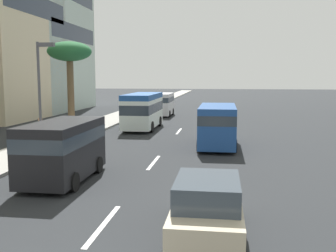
{
  "coord_description": "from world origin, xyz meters",
  "views": [
    {
      "loc": [
        -5.0,
        -3.29,
        4.18
      ],
      "look_at": [
        16.78,
        -0.25,
        1.4
      ],
      "focal_mm": 41.76,
      "sensor_mm": 36.0,
      "label": 1
    }
  ],
  "objects_px": {
    "street_lamp": "(41,84)",
    "minibus_fifth": "(143,110)",
    "van_lead": "(63,147)",
    "car_fourth": "(207,208)",
    "van_second": "(162,103)",
    "pedestrian_near_lamp": "(41,132)",
    "van_third": "(217,123)",
    "palm_tree": "(70,55)"
  },
  "relations": [
    {
      "from": "van_lead",
      "to": "pedestrian_near_lamp",
      "type": "xyz_separation_m",
      "value": [
        5.44,
        3.61,
        -0.21
      ]
    },
    {
      "from": "van_third",
      "to": "street_lamp",
      "type": "xyz_separation_m",
      "value": [
        -3.98,
        9.08,
        2.4
      ]
    },
    {
      "from": "car_fourth",
      "to": "minibus_fifth",
      "type": "bearing_deg",
      "value": 16.05
    },
    {
      "from": "car_fourth",
      "to": "palm_tree",
      "type": "distance_m",
      "value": 22.47
    },
    {
      "from": "van_second",
      "to": "van_third",
      "type": "bearing_deg",
      "value": 18.89
    },
    {
      "from": "van_lead",
      "to": "van_second",
      "type": "xyz_separation_m",
      "value": [
        26.53,
        0.11,
        0.01
      ]
    },
    {
      "from": "van_third",
      "to": "van_second",
      "type": "bearing_deg",
      "value": 18.89
    },
    {
      "from": "van_lead",
      "to": "minibus_fifth",
      "type": "bearing_deg",
      "value": -179.94
    },
    {
      "from": "van_lead",
      "to": "van_second",
      "type": "height_order",
      "value": "van_second"
    },
    {
      "from": "van_lead",
      "to": "minibus_fifth",
      "type": "relative_size",
      "value": 0.72
    },
    {
      "from": "minibus_fifth",
      "to": "palm_tree",
      "type": "xyz_separation_m",
      "value": [
        -1.97,
        5.23,
        4.28
      ]
    },
    {
      "from": "street_lamp",
      "to": "pedestrian_near_lamp",
      "type": "bearing_deg",
      "value": 33.36
    },
    {
      "from": "van_lead",
      "to": "minibus_fifth",
      "type": "height_order",
      "value": "minibus_fifth"
    },
    {
      "from": "minibus_fifth",
      "to": "palm_tree",
      "type": "bearing_deg",
      "value": -69.38
    },
    {
      "from": "car_fourth",
      "to": "street_lamp",
      "type": "height_order",
      "value": "street_lamp"
    },
    {
      "from": "car_fourth",
      "to": "minibus_fifth",
      "type": "relative_size",
      "value": 0.63
    },
    {
      "from": "minibus_fifth",
      "to": "van_second",
      "type": "bearing_deg",
      "value": -179.46
    },
    {
      "from": "van_lead",
      "to": "car_fourth",
      "type": "distance_m",
      "value": 7.67
    },
    {
      "from": "van_third",
      "to": "minibus_fifth",
      "type": "height_order",
      "value": "minibus_fifth"
    },
    {
      "from": "car_fourth",
      "to": "minibus_fifth",
      "type": "distance_m",
      "value": 21.62
    },
    {
      "from": "palm_tree",
      "to": "street_lamp",
      "type": "xyz_separation_m",
      "value": [
        -9.43,
        -2.2,
        -2.03
      ]
    },
    {
      "from": "pedestrian_near_lamp",
      "to": "van_third",
      "type": "bearing_deg",
      "value": 26.47
    },
    {
      "from": "street_lamp",
      "to": "minibus_fifth",
      "type": "bearing_deg",
      "value": -14.9
    },
    {
      "from": "van_second",
      "to": "pedestrian_near_lamp",
      "type": "bearing_deg",
      "value": -9.41
    },
    {
      "from": "minibus_fifth",
      "to": "street_lamp",
      "type": "relative_size",
      "value": 1.14
    },
    {
      "from": "minibus_fifth",
      "to": "pedestrian_near_lamp",
      "type": "height_order",
      "value": "minibus_fifth"
    },
    {
      "from": "van_third",
      "to": "pedestrian_near_lamp",
      "type": "xyz_separation_m",
      "value": [
        -3.13,
        9.64,
        -0.25
      ]
    },
    {
      "from": "van_second",
      "to": "street_lamp",
      "type": "height_order",
      "value": "street_lamp"
    },
    {
      "from": "street_lamp",
      "to": "car_fourth",
      "type": "bearing_deg",
      "value": -136.14
    },
    {
      "from": "pedestrian_near_lamp",
      "to": "street_lamp",
      "type": "height_order",
      "value": "street_lamp"
    },
    {
      "from": "pedestrian_near_lamp",
      "to": "minibus_fifth",
      "type": "bearing_deg",
      "value": 79.65
    },
    {
      "from": "minibus_fifth",
      "to": "palm_tree",
      "type": "height_order",
      "value": "palm_tree"
    },
    {
      "from": "van_third",
      "to": "pedestrian_near_lamp",
      "type": "bearing_deg",
      "value": 108.0
    },
    {
      "from": "van_second",
      "to": "van_third",
      "type": "xyz_separation_m",
      "value": [
        -17.95,
        -6.14,
        0.03
      ]
    },
    {
      "from": "pedestrian_near_lamp",
      "to": "van_lead",
      "type": "bearing_deg",
      "value": -47.97
    },
    {
      "from": "minibus_fifth",
      "to": "street_lamp",
      "type": "bearing_deg",
      "value": -14.9
    },
    {
      "from": "van_lead",
      "to": "street_lamp",
      "type": "relative_size",
      "value": 0.82
    },
    {
      "from": "car_fourth",
      "to": "van_lead",
      "type": "bearing_deg",
      "value": 51.25
    },
    {
      "from": "car_fourth",
      "to": "pedestrian_near_lamp",
      "type": "bearing_deg",
      "value": 43.1
    },
    {
      "from": "pedestrian_near_lamp",
      "to": "palm_tree",
      "type": "xyz_separation_m",
      "value": [
        8.57,
        1.64,
        4.67
      ]
    },
    {
      "from": "van_lead",
      "to": "pedestrian_near_lamp",
      "type": "bearing_deg",
      "value": -146.44
    },
    {
      "from": "car_fourth",
      "to": "palm_tree",
      "type": "relative_size",
      "value": 0.62
    }
  ]
}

